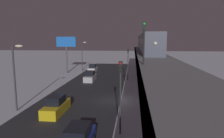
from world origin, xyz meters
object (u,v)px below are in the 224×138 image
(traffic_light_near, at_px, (120,87))
(traffic_light_mid, at_px, (128,60))
(rail_signal, at_px, (144,36))
(commercial_billboard, at_px, (66,45))
(sedan_silver, at_px, (90,77))
(subway_train, at_px, (146,42))
(sedan_white, at_px, (93,69))
(sedan_yellow, at_px, (56,106))

(traffic_light_near, bearing_deg, traffic_light_mid, -90.00)
(traffic_light_mid, bearing_deg, rail_signal, 95.45)
(rail_signal, distance_m, traffic_light_mid, 21.60)
(traffic_light_near, xyz_separation_m, commercial_billboard, (15.21, -30.42, 2.63))
(sedan_silver, bearing_deg, subway_train, -150.53)
(sedan_silver, distance_m, sedan_white, 11.26)
(sedan_white, relative_size, traffic_light_near, 0.64)
(sedan_silver, distance_m, traffic_light_mid, 8.40)
(sedan_white, distance_m, traffic_light_near, 34.40)
(traffic_light_near, bearing_deg, commercial_billboard, -63.44)
(sedan_white, xyz_separation_m, commercial_billboard, (5.91, 2.52, 6.03))
(rail_signal, relative_size, sedan_yellow, 0.83)
(sedan_white, bearing_deg, sedan_silver, 99.20)
(sedan_silver, height_order, sedan_white, same)
(rail_signal, bearing_deg, sedan_silver, -63.85)
(subway_train, xyz_separation_m, sedan_yellow, (11.39, 24.12, -6.84))
(sedan_silver, xyz_separation_m, commercial_billboard, (7.71, -8.59, 6.03))
(subway_train, bearing_deg, traffic_light_near, 82.17)
(sedan_yellow, distance_m, traffic_light_mid, 21.04)
(rail_signal, distance_m, sedan_white, 33.43)
(sedan_silver, bearing_deg, traffic_light_mid, -167.38)
(sedan_silver, xyz_separation_m, sedan_yellow, (0.00, 17.68, 0.00))
(sedan_white, height_order, commercial_billboard, commercial_billboard)
(traffic_light_near, bearing_deg, sedan_silver, -71.04)
(sedan_yellow, bearing_deg, commercial_billboard, -73.65)
(commercial_billboard, bearing_deg, subway_train, 173.55)
(sedan_yellow, height_order, traffic_light_mid, traffic_light_mid)
(sedan_silver, bearing_deg, rail_signal, 116.15)
(sedan_silver, height_order, commercial_billboard, commercial_billboard)
(traffic_light_near, height_order, traffic_light_mid, same)
(subway_train, relative_size, rail_signal, 9.22)
(sedan_silver, height_order, sedan_yellow, same)
(sedan_yellow, distance_m, traffic_light_near, 9.22)
(subway_train, bearing_deg, traffic_light_mid, 50.73)
(commercial_billboard, bearing_deg, traffic_light_near, 116.56)
(sedan_yellow, height_order, traffic_light_near, traffic_light_near)
(sedan_white, distance_m, commercial_billboard, 8.81)
(subway_train, height_order, sedan_silver, subway_train)
(traffic_light_mid, relative_size, commercial_billboard, 0.72)
(sedan_yellow, bearing_deg, sedan_white, -86.42)
(rail_signal, distance_m, traffic_light_near, 5.42)
(sedan_silver, bearing_deg, sedan_white, -80.80)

